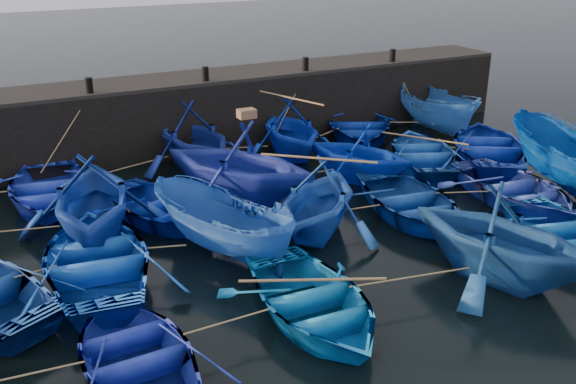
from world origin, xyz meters
name	(u,v)px	position (x,y,z in m)	size (l,w,h in m)	color
ground	(347,262)	(0.00, 0.00, 0.00)	(120.00, 120.00, 0.00)	black
quay_wall	(199,113)	(0.00, 10.50, 1.25)	(26.00, 2.50, 2.50)	black
quay_top	(197,78)	(0.00, 10.50, 2.56)	(26.00, 2.50, 0.12)	black
bollard_1	(89,85)	(-4.00, 9.60, 2.87)	(0.24, 0.24, 0.50)	black
bollard_2	(205,74)	(0.00, 9.60, 2.87)	(0.24, 0.24, 0.50)	black
bollard_3	(305,64)	(4.00, 9.60, 2.87)	(0.24, 0.24, 0.50)	black
bollard_4	(393,55)	(8.00, 9.60, 2.87)	(0.24, 0.24, 0.50)	black
boat_1	(47,187)	(-5.96, 7.22, 0.50)	(3.42, 4.78, 0.99)	#182DAE
boat_2	(193,135)	(-1.06, 8.16, 1.15)	(3.76, 4.36, 2.30)	navy
boat_3	(291,128)	(2.37, 7.65, 1.07)	(3.50, 4.06, 2.14)	#092CC1
boat_4	(358,126)	(5.72, 8.41, 0.53)	(3.65, 5.10, 1.06)	navy
boat_5	(437,110)	(8.95, 7.71, 0.93)	(1.81, 4.80, 1.86)	#2D62AB
boat_7	(93,195)	(-5.16, 4.11, 1.23)	(4.02, 4.66, 2.45)	navy
boat_8	(160,207)	(-3.36, 4.39, 0.45)	(3.12, 4.36, 0.90)	#07269B
boat_9	(238,162)	(-0.90, 4.60, 1.29)	(4.23, 4.91, 2.58)	navy
boat_10	(358,152)	(3.22, 4.57, 0.98)	(3.21, 3.72, 1.96)	#042DC2
boat_11	(423,152)	(6.05, 4.83, 0.47)	(3.24, 4.53, 0.94)	#1449A3
boat_12	(490,146)	(8.41, 4.15, 0.54)	(3.71, 5.18, 1.08)	#0E2A9F
boat_14	(98,258)	(-5.55, 1.97, 0.53)	(3.63, 5.07, 1.05)	blue
boat_15	(221,227)	(-2.64, 1.63, 0.84)	(1.64, 4.35, 1.68)	#1E50A5
boat_16	(318,198)	(0.09, 1.67, 1.07)	(3.49, 4.05, 2.13)	blue
boat_17	(410,201)	(3.00, 1.53, 0.48)	(3.30, 4.62, 0.96)	navy
boat_18	(515,188)	(6.35, 0.91, 0.48)	(3.33, 4.66, 0.97)	#2D40AC
boat_19	(561,159)	(8.43, 1.14, 0.98)	(1.92, 5.09, 1.97)	navy
boat_21	(136,353)	(-5.66, -1.86, 0.43)	(2.99, 4.18, 0.87)	navy
boat_22	(312,301)	(-1.99, -1.80, 0.46)	(3.19, 4.46, 0.93)	blue
boat_23	(503,235)	(2.63, -2.30, 1.17)	(3.85, 4.46, 2.35)	navy
boat_24	(561,230)	(5.29, -1.71, 0.45)	(3.09, 4.32, 0.90)	#0E54AC
wooden_crate	(247,114)	(-0.60, 4.60, 2.71)	(0.50, 0.36, 0.25)	brown
mooring_ropes	(254,167)	(-0.19, 5.09, 0.89)	(18.45, 11.95, 2.10)	tan
loose_oars	(341,156)	(1.63, 3.09, 1.56)	(10.29, 11.53, 1.27)	#99724C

